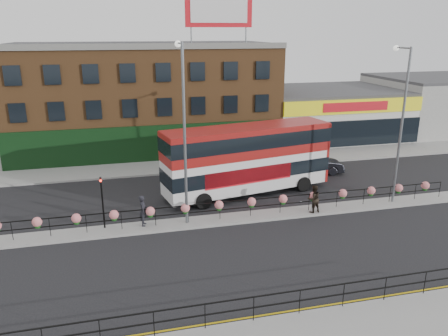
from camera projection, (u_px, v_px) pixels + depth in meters
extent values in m
plane|color=black|center=(235.00, 219.00, 27.63)|extent=(120.00, 120.00, 0.00)
cube|color=gray|center=(200.00, 164.00, 38.72)|extent=(60.00, 4.00, 0.15)
cube|color=gray|center=(235.00, 218.00, 27.61)|extent=(60.00, 1.60, 0.15)
cube|color=gold|center=(295.00, 310.00, 18.65)|extent=(60.00, 0.10, 0.01)
cube|color=gold|center=(297.00, 313.00, 18.48)|extent=(60.00, 0.10, 0.01)
cube|color=brown|center=(145.00, 98.00, 43.73)|extent=(25.00, 12.00, 10.00)
cube|color=#3F3F42|center=(142.00, 44.00, 42.18)|extent=(25.00, 12.00, 0.30)
cube|color=black|center=(152.00, 144.00, 39.09)|extent=(25.00, 0.25, 3.40)
cube|color=silver|center=(326.00, 114.00, 49.05)|extent=(15.00, 12.00, 5.00)
cube|color=#3F3F42|center=(327.00, 90.00, 48.25)|extent=(15.00, 12.00, 0.30)
cube|color=yellow|center=(355.00, 106.00, 42.88)|extent=(15.00, 0.25, 1.40)
cube|color=red|center=(356.00, 107.00, 42.77)|extent=(7.00, 0.10, 0.90)
cube|color=black|center=(353.00, 133.00, 43.69)|extent=(15.00, 0.25, 2.60)
cube|color=#969591|center=(439.00, 104.00, 52.27)|extent=(14.50, 12.00, 6.00)
cube|color=#3F3F42|center=(443.00, 77.00, 51.32)|extent=(14.50, 12.00, 0.30)
cube|color=red|center=(219.00, 9.00, 38.11)|extent=(6.00, 0.25, 3.00)
cube|color=silver|center=(219.00, 9.00, 37.98)|extent=(5.10, 0.04, 2.25)
cylinder|color=slate|center=(191.00, 36.00, 38.20)|extent=(0.12, 0.12, 1.40)
cylinder|color=slate|center=(246.00, 35.00, 39.35)|extent=(0.12, 0.12, 1.40)
cube|color=black|center=(235.00, 201.00, 27.25)|extent=(30.00, 0.05, 0.05)
cube|color=black|center=(235.00, 208.00, 27.40)|extent=(30.00, 0.05, 0.05)
cylinder|color=black|center=(12.00, 231.00, 24.45)|extent=(0.04, 0.04, 1.10)
cylinder|color=black|center=(50.00, 227.00, 24.90)|extent=(0.04, 0.04, 1.10)
cylinder|color=black|center=(86.00, 224.00, 25.36)|extent=(0.04, 0.04, 1.10)
cylinder|color=black|center=(121.00, 220.00, 25.82)|extent=(0.04, 0.04, 1.10)
cylinder|color=black|center=(155.00, 217.00, 26.27)|extent=(0.04, 0.04, 1.10)
cylinder|color=black|center=(188.00, 214.00, 26.73)|extent=(0.04, 0.04, 1.10)
cylinder|color=black|center=(220.00, 211.00, 27.19)|extent=(0.04, 0.04, 1.10)
cylinder|color=black|center=(251.00, 208.00, 27.65)|extent=(0.04, 0.04, 1.10)
cylinder|color=black|center=(280.00, 205.00, 28.10)|extent=(0.04, 0.04, 1.10)
cylinder|color=black|center=(309.00, 202.00, 28.56)|extent=(0.04, 0.04, 1.10)
cylinder|color=black|center=(337.00, 199.00, 29.02)|extent=(0.04, 0.04, 1.10)
cylinder|color=black|center=(364.00, 197.00, 29.47)|extent=(0.04, 0.04, 1.10)
cylinder|color=black|center=(390.00, 194.00, 29.93)|extent=(0.04, 0.04, 1.10)
cylinder|color=black|center=(415.00, 192.00, 30.39)|extent=(0.04, 0.04, 1.10)
cylinder|color=black|center=(440.00, 189.00, 30.85)|extent=(0.04, 0.04, 1.10)
sphere|color=#CF6D71|center=(37.00, 222.00, 24.64)|extent=(0.56, 0.56, 0.56)
sphere|color=#174C16|center=(38.00, 226.00, 24.71)|extent=(0.36, 0.36, 0.36)
sphere|color=#CF6D71|center=(76.00, 218.00, 25.12)|extent=(0.56, 0.56, 0.56)
sphere|color=#174C16|center=(77.00, 222.00, 25.19)|extent=(0.36, 0.36, 0.36)
sphere|color=#CF6D71|center=(114.00, 215.00, 25.61)|extent=(0.56, 0.56, 0.56)
sphere|color=#174C16|center=(114.00, 218.00, 25.67)|extent=(0.36, 0.36, 0.36)
sphere|color=#CF6D71|center=(150.00, 211.00, 26.09)|extent=(0.56, 0.56, 0.56)
sphere|color=#174C16|center=(150.00, 215.00, 26.16)|extent=(0.36, 0.36, 0.36)
sphere|color=#CF6D71|center=(185.00, 208.00, 26.57)|extent=(0.56, 0.56, 0.56)
sphere|color=#174C16|center=(185.00, 211.00, 26.64)|extent=(0.36, 0.36, 0.36)
sphere|color=#CF6D71|center=(219.00, 205.00, 27.06)|extent=(0.56, 0.56, 0.56)
sphere|color=#174C16|center=(219.00, 208.00, 27.12)|extent=(0.36, 0.36, 0.36)
sphere|color=#CF6D71|center=(252.00, 202.00, 27.54)|extent=(0.56, 0.56, 0.56)
sphere|color=#174C16|center=(252.00, 205.00, 27.61)|extent=(0.36, 0.36, 0.36)
sphere|color=#CF6D71|center=(283.00, 199.00, 28.02)|extent=(0.56, 0.56, 0.56)
sphere|color=#174C16|center=(283.00, 202.00, 28.09)|extent=(0.36, 0.36, 0.36)
sphere|color=#CF6D71|center=(313.00, 196.00, 28.51)|extent=(0.56, 0.56, 0.56)
sphere|color=#174C16|center=(313.00, 199.00, 28.57)|extent=(0.36, 0.36, 0.36)
sphere|color=#CF6D71|center=(343.00, 193.00, 28.99)|extent=(0.56, 0.56, 0.56)
sphere|color=#174C16|center=(343.00, 196.00, 29.06)|extent=(0.36, 0.36, 0.36)
sphere|color=#CF6D71|center=(371.00, 191.00, 29.47)|extent=(0.56, 0.56, 0.56)
sphere|color=#174C16|center=(371.00, 194.00, 29.54)|extent=(0.36, 0.36, 0.36)
sphere|color=#CF6D71|center=(399.00, 188.00, 29.96)|extent=(0.56, 0.56, 0.56)
sphere|color=#174C16|center=(398.00, 191.00, 30.02)|extent=(0.36, 0.36, 0.36)
sphere|color=#CF6D71|center=(425.00, 185.00, 30.44)|extent=(0.56, 0.56, 0.56)
sphere|color=#174C16|center=(425.00, 189.00, 30.51)|extent=(0.36, 0.36, 0.36)
cube|color=black|center=(254.00, 297.00, 17.44)|extent=(20.00, 0.05, 0.05)
cube|color=black|center=(254.00, 308.00, 17.59)|extent=(20.00, 0.05, 0.05)
cylinder|color=black|center=(100.00, 332.00, 16.24)|extent=(0.04, 0.04, 1.10)
cylinder|color=black|center=(154.00, 324.00, 16.70)|extent=(0.04, 0.04, 1.10)
cylinder|color=black|center=(205.00, 316.00, 17.15)|extent=(0.04, 0.04, 1.10)
cylinder|color=black|center=(254.00, 309.00, 17.61)|extent=(0.04, 0.04, 1.10)
cylinder|color=black|center=(300.00, 302.00, 18.07)|extent=(0.04, 0.04, 1.10)
cylinder|color=black|center=(343.00, 295.00, 18.52)|extent=(0.04, 0.04, 1.10)
cylinder|color=black|center=(385.00, 289.00, 18.98)|extent=(0.04, 0.04, 1.10)
cylinder|color=black|center=(425.00, 283.00, 19.44)|extent=(0.04, 0.04, 1.10)
cube|color=silver|center=(247.00, 158.00, 31.30)|extent=(12.54, 5.07, 4.45)
cube|color=maroon|center=(248.00, 141.00, 30.92)|extent=(12.61, 5.14, 2.00)
cube|color=black|center=(247.00, 169.00, 31.54)|extent=(12.64, 5.17, 1.00)
cube|color=black|center=(248.00, 139.00, 30.87)|extent=(12.66, 5.19, 1.00)
cube|color=maroon|center=(248.00, 127.00, 30.62)|extent=(12.54, 5.07, 0.13)
cube|color=maroon|center=(317.00, 149.00, 33.74)|extent=(0.74, 2.83, 4.45)
cube|color=red|center=(250.00, 176.00, 30.11)|extent=(6.56, 1.32, 1.11)
cylinder|color=black|center=(204.00, 201.00, 29.13)|extent=(1.16, 0.54, 1.11)
cylinder|color=black|center=(189.00, 188.00, 31.53)|extent=(1.16, 0.54, 1.11)
cylinder|color=black|center=(303.00, 184.00, 32.35)|extent=(1.16, 0.54, 1.11)
cylinder|color=black|center=(283.00, 173.00, 34.75)|extent=(1.16, 0.54, 1.11)
imported|color=black|center=(314.00, 164.00, 36.29)|extent=(2.93, 5.27, 1.60)
imported|color=black|center=(143.00, 210.00, 26.20)|extent=(0.83, 0.66, 1.91)
imported|color=black|center=(314.00, 199.00, 28.10)|extent=(1.10, 0.96, 1.85)
cylinder|color=slate|center=(185.00, 138.00, 25.22)|extent=(0.17, 0.17, 10.70)
cylinder|color=slate|center=(180.00, 43.00, 24.38)|extent=(0.11, 1.60, 0.11)
sphere|color=silver|center=(178.00, 44.00, 25.14)|extent=(0.39, 0.39, 0.39)
cylinder|color=slate|center=(401.00, 128.00, 28.61)|extent=(0.17, 0.17, 10.33)
cylinder|color=slate|center=(404.00, 48.00, 27.80)|extent=(0.10, 1.55, 0.10)
sphere|color=silver|center=(396.00, 48.00, 28.54)|extent=(0.37, 0.37, 0.37)
cylinder|color=black|center=(103.00, 203.00, 25.64)|extent=(0.10, 0.10, 3.20)
imported|color=black|center=(100.00, 177.00, 25.16)|extent=(0.15, 0.18, 0.90)
sphere|color=#FF190C|center=(101.00, 181.00, 25.11)|extent=(0.14, 0.14, 0.14)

